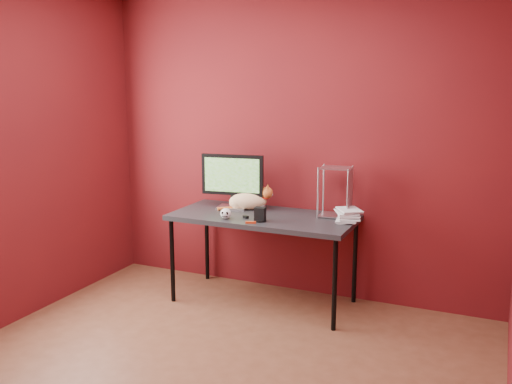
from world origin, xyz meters
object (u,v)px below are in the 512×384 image
at_px(skull_mug, 226,214).
at_px(book_stack, 340,152).
at_px(monitor, 232,179).
at_px(speaker, 260,215).
at_px(cat, 249,201).
at_px(desk, 264,221).

height_order(skull_mug, book_stack, book_stack).
height_order(monitor, speaker, monitor).
height_order(skull_mug, speaker, speaker).
relative_size(monitor, speaker, 4.77).
xyz_separation_m(cat, skull_mug, (-0.03, -0.38, -0.03)).
bearing_deg(desk, cat, 144.60).
distance_m(monitor, book_stack, 0.99).
xyz_separation_m(cat, book_stack, (0.81, -0.07, 0.47)).
height_order(monitor, book_stack, book_stack).
xyz_separation_m(speaker, book_stack, (0.55, 0.27, 0.49)).
bearing_deg(book_stack, speaker, -154.14).
bearing_deg(monitor, skull_mug, -80.84).
bearing_deg(speaker, cat, 117.65).
xyz_separation_m(monitor, cat, (0.14, 0.03, -0.19)).
bearing_deg(skull_mug, cat, 70.95).
relative_size(desk, book_stack, 1.38).
xyz_separation_m(desk, monitor, (-0.34, 0.11, 0.31)).
distance_m(monitor, skull_mug, 0.43).
height_order(monitor, cat, monitor).
relative_size(speaker, book_stack, 0.10).
bearing_deg(speaker, skull_mug, 179.04).
xyz_separation_m(cat, speaker, (0.25, -0.34, -0.02)).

